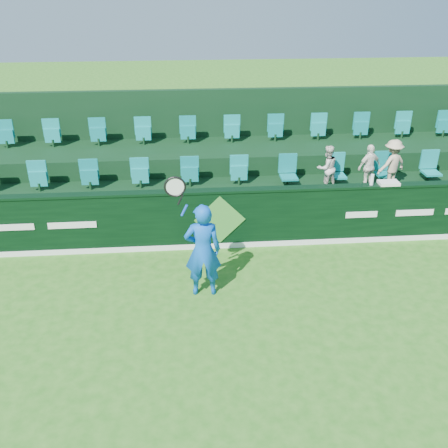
{
  "coord_description": "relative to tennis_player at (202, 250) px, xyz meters",
  "views": [
    {
      "loc": [
        -0.69,
        -5.62,
        5.44
      ],
      "look_at": [
        -0.0,
        2.8,
        1.15
      ],
      "focal_mm": 40.0,
      "sensor_mm": 36.0,
      "label": 1
    }
  ],
  "objects": [
    {
      "name": "ground",
      "position": [
        0.44,
        -2.23,
        -0.93
      ],
      "size": [
        60.0,
        60.0,
        0.0
      ],
      "primitive_type": "plane",
      "color": "#246518",
      "rests_on": "ground"
    },
    {
      "name": "sponsor_hoarding",
      "position": [
        0.44,
        1.77,
        -0.26
      ],
      "size": [
        16.0,
        0.25,
        1.35
      ],
      "color": "black",
      "rests_on": "ground"
    },
    {
      "name": "stand_tier_front",
      "position": [
        0.44,
        2.87,
        -0.53
      ],
      "size": [
        16.0,
        2.0,
        0.8
      ],
      "primitive_type": "cube",
      "color": "black",
      "rests_on": "ground"
    },
    {
      "name": "stand_tier_back",
      "position": [
        0.44,
        4.77,
        -0.28
      ],
      "size": [
        16.0,
        1.8,
        1.3
      ],
      "primitive_type": "cube",
      "color": "black",
      "rests_on": "ground"
    },
    {
      "name": "stand_rear",
      "position": [
        0.44,
        5.21,
        0.29
      ],
      "size": [
        16.0,
        4.1,
        2.6
      ],
      "color": "black",
      "rests_on": "ground"
    },
    {
      "name": "seat_row_front",
      "position": [
        0.44,
        3.27,
        0.17
      ],
      "size": [
        13.5,
        0.5,
        0.6
      ],
      "primitive_type": "cube",
      "color": "teal",
      "rests_on": "stand_tier_front"
    },
    {
      "name": "seat_row_back",
      "position": [
        0.44,
        5.07,
        0.67
      ],
      "size": [
        13.5,
        0.5,
        0.6
      ],
      "primitive_type": "cube",
      "color": "teal",
      "rests_on": "stand_tier_back"
    },
    {
      "name": "tennis_player",
      "position": [
        0.0,
        0.0,
        0.0
      ],
      "size": [
        1.03,
        0.44,
        2.47
      ],
      "color": "blue",
      "rests_on": "ground"
    },
    {
      "name": "spectator_left",
      "position": [
        3.04,
        2.89,
        0.41
      ],
      "size": [
        0.63,
        0.56,
        1.08
      ],
      "primitive_type": "imported",
      "rotation": [
        0.0,
        0.0,
        3.48
      ],
      "color": "silver",
      "rests_on": "stand_tier_front"
    },
    {
      "name": "spectator_middle",
      "position": [
        4.05,
        2.89,
        0.41
      ],
      "size": [
        0.68,
        0.48,
        1.08
      ],
      "primitive_type": "imported",
      "rotation": [
        0.0,
        0.0,
        3.52
      ],
      "color": "white",
      "rests_on": "stand_tier_front"
    },
    {
      "name": "spectator_right",
      "position": [
        4.6,
        2.89,
        0.46
      ],
      "size": [
        0.87,
        0.69,
        1.18
      ],
      "primitive_type": "imported",
      "rotation": [
        0.0,
        0.0,
        3.52
      ],
      "color": "#C6AF8C",
      "rests_on": "stand_tier_front"
    },
    {
      "name": "towel",
      "position": [
        4.09,
        1.77,
        0.45
      ],
      "size": [
        0.43,
        0.28,
        0.06
      ],
      "primitive_type": "cube",
      "color": "white",
      "rests_on": "sponsor_hoarding"
    },
    {
      "name": "drinks_bottle",
      "position": [
        3.71,
        1.77,
        0.54
      ],
      "size": [
        0.08,
        0.08,
        0.24
      ],
      "primitive_type": "cylinder",
      "color": "white",
      "rests_on": "sponsor_hoarding"
    }
  ]
}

